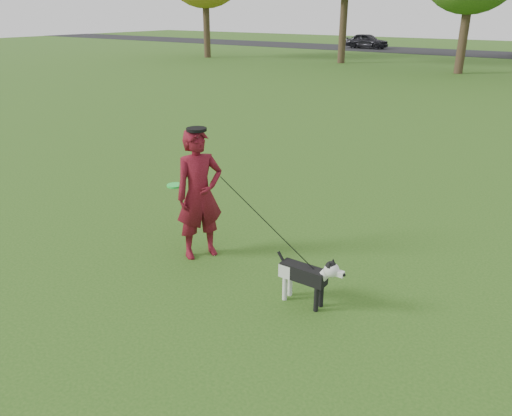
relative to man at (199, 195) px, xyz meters
The scene contains 5 objects.
ground 1.61m from the man, ahead, with size 120.00×120.00×0.00m, color #285116.
man is the anchor object (origin of this frame).
dog 2.06m from the man, ahead, with size 0.94×0.19×0.71m.
car_left 42.34m from the man, 110.01° to the left, with size 1.54×3.83×1.30m, color black.
man_held_items 1.27m from the man, ahead, with size 2.62×0.43×1.45m.
Camera 1 is at (3.22, -4.80, 3.44)m, focal length 35.00 mm.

